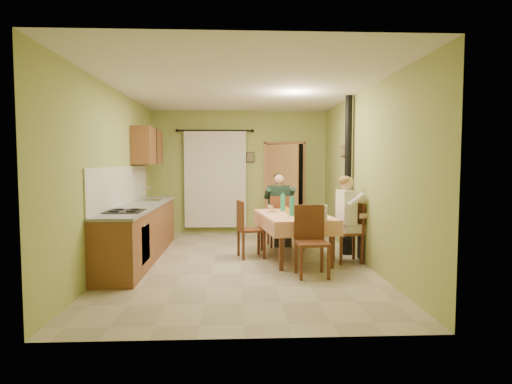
{
  "coord_description": "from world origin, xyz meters",
  "views": [
    {
      "loc": [
        -0.07,
        -6.87,
        1.64
      ],
      "look_at": [
        0.25,
        0.1,
        1.15
      ],
      "focal_mm": 30.0,
      "sensor_mm": 36.0,
      "label": 1
    }
  ],
  "objects_px": {
    "chair_far": "(279,231)",
    "chair_near": "(312,256)",
    "stove_flue": "(348,197)",
    "man_right": "(348,209)",
    "chair_left": "(250,241)",
    "man_far": "(279,201)",
    "dining_table": "(294,236)",
    "chair_right": "(348,244)"
  },
  "relations": [
    {
      "from": "chair_far",
      "to": "chair_near",
      "type": "distance_m",
      "value": 2.25
    },
    {
      "from": "stove_flue",
      "to": "chair_far",
      "type": "bearing_deg",
      "value": 145.35
    },
    {
      "from": "chair_near",
      "to": "man_right",
      "type": "bearing_deg",
      "value": -134.32
    },
    {
      "from": "chair_left",
      "to": "man_right",
      "type": "distance_m",
      "value": 1.74
    },
    {
      "from": "chair_near",
      "to": "chair_left",
      "type": "relative_size",
      "value": 1.03
    },
    {
      "from": "chair_far",
      "to": "man_far",
      "type": "height_order",
      "value": "man_far"
    },
    {
      "from": "man_right",
      "to": "dining_table",
      "type": "bearing_deg",
      "value": 64.73
    },
    {
      "from": "chair_far",
      "to": "chair_right",
      "type": "bearing_deg",
      "value": -59.71
    },
    {
      "from": "chair_left",
      "to": "man_far",
      "type": "bearing_deg",
      "value": 136.82
    },
    {
      "from": "chair_left",
      "to": "man_right",
      "type": "xyz_separation_m",
      "value": [
        1.58,
        -0.41,
        0.59
      ]
    },
    {
      "from": "dining_table",
      "to": "chair_left",
      "type": "relative_size",
      "value": 1.93
    },
    {
      "from": "chair_left",
      "to": "man_right",
      "type": "height_order",
      "value": "man_right"
    },
    {
      "from": "stove_flue",
      "to": "man_far",
      "type": "bearing_deg",
      "value": 144.88
    },
    {
      "from": "chair_far",
      "to": "man_far",
      "type": "relative_size",
      "value": 0.72
    },
    {
      "from": "dining_table",
      "to": "chair_near",
      "type": "bearing_deg",
      "value": -92.04
    },
    {
      "from": "man_far",
      "to": "stove_flue",
      "type": "height_order",
      "value": "stove_flue"
    },
    {
      "from": "chair_near",
      "to": "stove_flue",
      "type": "height_order",
      "value": "stove_flue"
    },
    {
      "from": "chair_far",
      "to": "man_right",
      "type": "height_order",
      "value": "man_right"
    },
    {
      "from": "dining_table",
      "to": "chair_right",
      "type": "height_order",
      "value": "chair_right"
    },
    {
      "from": "man_right",
      "to": "stove_flue",
      "type": "xyz_separation_m",
      "value": [
        0.15,
        0.62,
        0.15
      ]
    },
    {
      "from": "dining_table",
      "to": "man_right",
      "type": "height_order",
      "value": "man_right"
    },
    {
      "from": "chair_right",
      "to": "man_right",
      "type": "xyz_separation_m",
      "value": [
        -0.01,
        -0.0,
        0.59
      ]
    },
    {
      "from": "chair_right",
      "to": "man_right",
      "type": "distance_m",
      "value": 0.59
    },
    {
      "from": "chair_near",
      "to": "man_right",
      "type": "distance_m",
      "value": 1.26
    },
    {
      "from": "chair_far",
      "to": "chair_left",
      "type": "distance_m",
      "value": 1.16
    },
    {
      "from": "man_right",
      "to": "chair_near",
      "type": "bearing_deg",
      "value": 131.68
    },
    {
      "from": "chair_far",
      "to": "man_right",
      "type": "bearing_deg",
      "value": -60.12
    },
    {
      "from": "stove_flue",
      "to": "chair_left",
      "type": "bearing_deg",
      "value": -173.09
    },
    {
      "from": "dining_table",
      "to": "chair_far",
      "type": "bearing_deg",
      "value": 89.03
    },
    {
      "from": "chair_right",
      "to": "chair_far",
      "type": "bearing_deg",
      "value": 28.72
    },
    {
      "from": "chair_right",
      "to": "stove_flue",
      "type": "relative_size",
      "value": 0.35
    },
    {
      "from": "dining_table",
      "to": "chair_near",
      "type": "xyz_separation_m",
      "value": [
        0.11,
        -1.12,
        -0.09
      ]
    },
    {
      "from": "chair_far",
      "to": "chair_right",
      "type": "height_order",
      "value": "chair_far"
    },
    {
      "from": "chair_far",
      "to": "stove_flue",
      "type": "xyz_separation_m",
      "value": [
        1.13,
        -0.78,
        0.73
      ]
    },
    {
      "from": "dining_table",
      "to": "stove_flue",
      "type": "distance_m",
      "value": 1.24
    },
    {
      "from": "chair_right",
      "to": "man_right",
      "type": "height_order",
      "value": "man_right"
    },
    {
      "from": "chair_far",
      "to": "stove_flue",
      "type": "distance_m",
      "value": 1.56
    },
    {
      "from": "chair_far",
      "to": "man_right",
      "type": "distance_m",
      "value": 1.81
    },
    {
      "from": "chair_far",
      "to": "man_right",
      "type": "xyz_separation_m",
      "value": [
        0.98,
        -1.4,
        0.59
      ]
    },
    {
      "from": "chair_near",
      "to": "chair_far",
      "type": "bearing_deg",
      "value": -86.57
    },
    {
      "from": "dining_table",
      "to": "man_right",
      "type": "distance_m",
      "value": 1.03
    },
    {
      "from": "man_right",
      "to": "stove_flue",
      "type": "distance_m",
      "value": 0.65
    }
  ]
}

